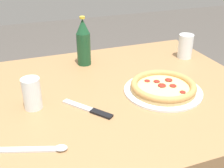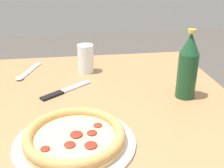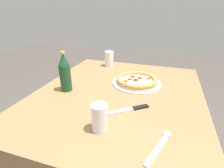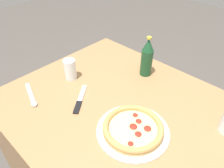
# 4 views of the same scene
# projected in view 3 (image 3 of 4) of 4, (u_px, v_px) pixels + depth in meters

# --- Properties ---
(table) EXTENTS (1.09, 0.92, 0.74)m
(table) POSITION_uv_depth(u_px,v_px,m) (118.00, 142.00, 1.15)
(table) COLOR #997047
(table) RESTS_ON ground_plane
(pizza_salami) EXTENTS (0.30, 0.30, 0.04)m
(pizza_salami) POSITION_uv_depth(u_px,v_px,m) (137.00, 81.00, 1.09)
(pizza_salami) COLOR silver
(pizza_salami) RESTS_ON table
(glass_iced_tea) EXTENTS (0.07, 0.07, 0.12)m
(glass_iced_tea) POSITION_uv_depth(u_px,v_px,m) (109.00, 60.00, 1.40)
(glass_iced_tea) COLOR white
(glass_iced_tea) RESTS_ON table
(glass_orange_juice) EXTENTS (0.06, 0.06, 0.11)m
(glass_orange_juice) POSITION_uv_depth(u_px,v_px,m) (100.00, 118.00, 0.67)
(glass_orange_juice) COLOR white
(glass_orange_juice) RESTS_ON table
(beer_bottle) EXTENTS (0.06, 0.06, 0.23)m
(beer_bottle) POSITION_uv_depth(u_px,v_px,m) (65.00, 73.00, 0.98)
(beer_bottle) COLOR #194728
(beer_bottle) RESTS_ON table
(knife) EXTENTS (0.14, 0.18, 0.01)m
(knife) POSITION_uv_depth(u_px,v_px,m) (131.00, 109.00, 0.83)
(knife) COLOR black
(knife) RESTS_ON table
(spoon) EXTENTS (0.20, 0.09, 0.01)m
(spoon) POSITION_uv_depth(u_px,v_px,m) (162.00, 143.00, 0.62)
(spoon) COLOR silver
(spoon) RESTS_ON table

